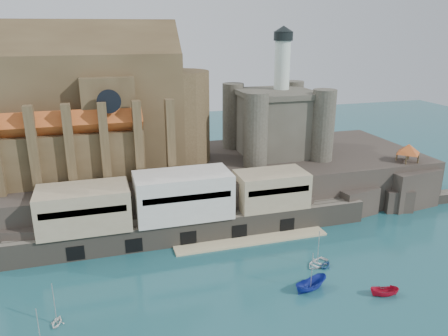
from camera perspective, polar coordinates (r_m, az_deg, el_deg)
name	(u,v)px	position (r m, az deg, el deg)	size (l,w,h in m)	color
ground	(280,295)	(69.85, 7.31, -16.17)	(300.00, 300.00, 0.00)	#184950
promontory	(212,182)	(100.96, -1.64, -1.78)	(100.00, 36.00, 10.00)	black
quay	(183,209)	(83.67, -5.38, -5.31)	(70.00, 12.00, 13.05)	#60594C
church	(97,111)	(95.84, -16.20, 7.11)	(47.00, 25.93, 30.51)	#483822
castle_keep	(276,119)	(104.07, 6.79, 6.36)	(21.20, 21.20, 29.30)	#413E33
rock_outcrop	(404,187)	(108.56, 22.44, -2.26)	(14.50, 10.50, 8.70)	black
pavilion	(408,150)	(106.19, 22.95, 2.18)	(6.40, 6.40, 5.40)	#483822
boat_2	(310,290)	(71.87, 11.22, -15.31)	(2.24, 2.29, 5.94)	#1D2F9B
boat_4	(57,324)	(67.87, -20.96, -18.50)	(2.36, 1.44, 2.74)	white
boat_5	(384,295)	(73.47, 20.16, -15.36)	(1.71, 1.75, 4.54)	#B60F2A
boat_6	(317,265)	(78.61, 12.06, -12.24)	(3.55, 1.03, 4.97)	white
boat_7	(325,267)	(78.25, 13.10, -12.47)	(2.46, 1.50, 2.85)	#295B9E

